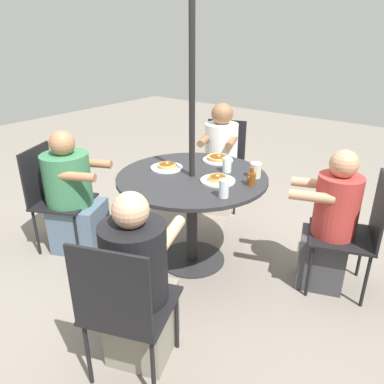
% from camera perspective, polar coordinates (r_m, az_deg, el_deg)
% --- Properties ---
extents(ground_plane, '(12.00, 12.00, 0.00)m').
position_cam_1_polar(ground_plane, '(3.24, 0.00, -10.22)').
color(ground_plane, gray).
extents(patio_table, '(1.17, 1.17, 0.77)m').
position_cam_1_polar(patio_table, '(2.94, 0.00, 0.12)').
color(patio_table, '#28282B').
rests_on(patio_table, ground).
extents(umbrella_pole, '(0.05, 0.05, 2.07)m').
position_cam_1_polar(umbrella_pole, '(2.80, 0.00, 7.67)').
color(umbrella_pole, black).
rests_on(umbrella_pole, ground).
extents(patio_chair_north, '(0.59, 0.59, 0.91)m').
position_cam_1_polar(patio_chair_north, '(3.43, -20.42, -0.09)').
color(patio_chair_north, black).
rests_on(patio_chair_north, ground).
extents(diner_north, '(0.55, 0.60, 1.06)m').
position_cam_1_polar(diner_north, '(3.36, -17.66, -0.97)').
color(diner_north, slate).
rests_on(diner_north, ground).
extents(patio_chair_east, '(0.57, 0.57, 0.91)m').
position_cam_1_polar(patio_chair_east, '(2.03, -10.39, -16.50)').
color(patio_chair_east, black).
rests_on(patio_chair_east, ground).
extents(diner_east, '(0.56, 0.49, 1.07)m').
position_cam_1_polar(diner_east, '(2.17, -8.17, -14.18)').
color(diner_east, gray).
rests_on(diner_east, ground).
extents(patio_chair_south, '(0.57, 0.57, 0.91)m').
position_cam_1_polar(patio_chair_south, '(2.90, 23.77, -5.07)').
color(patio_chair_south, black).
rests_on(patio_chair_south, ground).
extents(diner_south, '(0.44, 0.52, 1.07)m').
position_cam_1_polar(diner_south, '(2.89, 20.22, -4.96)').
color(diner_south, '#3D3D42').
rests_on(diner_south, ground).
extents(patio_chair_west, '(0.57, 0.57, 0.91)m').
position_cam_1_polar(patio_chair_west, '(4.09, 4.85, 5.12)').
color(patio_chair_west, black).
rests_on(patio_chair_west, ground).
extents(diner_west, '(0.54, 0.47, 1.14)m').
position_cam_1_polar(diner_west, '(3.92, 4.32, 4.47)').
color(diner_west, beige).
rests_on(diner_west, ground).
extents(pancake_plate_a, '(0.26, 0.26, 0.05)m').
position_cam_1_polar(pancake_plate_a, '(3.04, -3.81, 3.88)').
color(pancake_plate_a, white).
rests_on(pancake_plate_a, patio_table).
extents(pancake_plate_b, '(0.26, 0.26, 0.05)m').
position_cam_1_polar(pancake_plate_b, '(2.78, 3.95, 1.92)').
color(pancake_plate_b, white).
rests_on(pancake_plate_b, patio_table).
extents(pancake_plate_c, '(0.26, 0.26, 0.05)m').
position_cam_1_polar(pancake_plate_c, '(3.22, 3.97, 5.08)').
color(pancake_plate_c, white).
rests_on(pancake_plate_c, patio_table).
extents(syrup_bottle, '(0.08, 0.06, 0.13)m').
position_cam_1_polar(syrup_bottle, '(2.72, 9.04, 2.06)').
color(syrup_bottle, brown).
rests_on(syrup_bottle, patio_table).
extents(coffee_cup, '(0.08, 0.08, 0.11)m').
position_cam_1_polar(coffee_cup, '(2.87, 9.68, 3.28)').
color(coffee_cup, beige).
rests_on(coffee_cup, patio_table).
extents(drinking_glass_a, '(0.07, 0.07, 0.12)m').
position_cam_1_polar(drinking_glass_a, '(2.96, 5.35, 4.13)').
color(drinking_glass_a, silver).
rests_on(drinking_glass_a, patio_table).
extents(drinking_glass_b, '(0.07, 0.07, 0.13)m').
position_cam_1_polar(drinking_glass_b, '(2.50, 4.87, 0.55)').
color(drinking_glass_b, silver).
rests_on(drinking_glass_b, patio_table).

